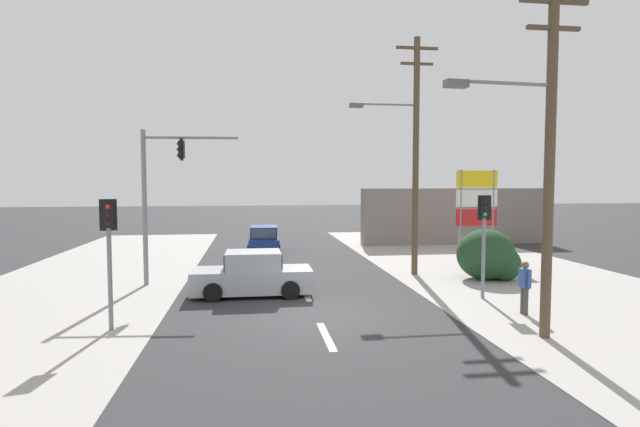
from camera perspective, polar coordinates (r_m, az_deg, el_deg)
ground_plane at (r=15.25m, az=-0.42°, el=-11.62°), size 140.00×140.00×0.00m
lane_dash_near at (r=13.35m, az=0.72°, el=-13.85°), size 0.20×2.40×0.01m
lane_dash_mid at (r=18.14m, az=-1.66°, el=-9.13°), size 0.20×2.40×0.01m
lane_dash_far at (r=23.02m, az=-3.00°, el=-6.39°), size 0.20×2.40×0.01m
kerb_right_verge at (r=20.25m, az=25.20°, el=-8.11°), size 10.00×44.00×0.02m
kerb_left_verge at (r=20.13m, az=-27.09°, el=-8.23°), size 8.00×40.00×0.02m
utility_pole_foreground_right at (r=13.81m, az=24.30°, el=6.64°), size 3.78×0.49×8.92m
utility_pole_midground_right at (r=21.73m, az=10.57°, el=7.26°), size 3.78×0.29×10.08m
traffic_signal_mast at (r=20.13m, az=-17.98°, el=2.95°), size 3.68×0.46×6.00m
pedestal_signal_right_kerb at (r=17.88m, az=18.23°, el=-1.67°), size 0.44×0.31×3.56m
pedestal_signal_left_kerb at (r=14.44m, az=-22.98°, el=-3.00°), size 0.44×0.31×3.56m
shopping_plaza_sign at (r=25.93m, az=17.47°, el=1.20°), size 2.10×0.16×4.60m
roadside_bush at (r=21.60m, az=18.74°, el=-4.62°), size 2.49×2.14×2.08m
shopfront_wall_far at (r=33.27m, az=15.00°, el=-0.29°), size 12.00×1.00×3.60m
hatchback_oncoming_mid at (r=28.37m, az=-6.42°, el=-3.08°), size 1.88×3.69×1.53m
sedan_receding_far at (r=17.95m, az=-7.75°, el=-7.02°), size 4.24×1.89×1.56m
pedestrian_at_kerb at (r=16.35m, az=22.36°, el=-7.53°), size 0.23×0.56×1.63m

